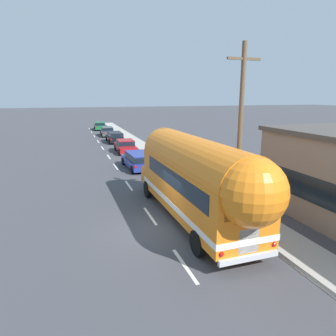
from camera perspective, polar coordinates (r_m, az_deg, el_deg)
ground_plane at (r=14.24m, az=-1.68°, el=-11.39°), size 300.00×300.00×0.00m
lane_markings at (r=26.82m, az=-4.26°, el=0.58°), size 3.83×80.00×0.01m
sidewalk_slab at (r=24.59m, az=2.03°, el=-0.41°), size 1.87×90.00×0.15m
utility_pole at (r=15.80m, az=13.43°, el=7.45°), size 1.80×0.24×8.50m
painted_bus at (r=14.02m, az=5.63°, el=-1.81°), size 2.73×11.73×4.12m
car_lead at (r=25.35m, az=-5.61°, el=1.62°), size 2.11×4.81×1.37m
car_second at (r=32.94m, az=-8.03°, el=4.21°), size 1.99×4.53×1.37m
car_third at (r=40.10m, az=-9.97°, el=5.88°), size 1.92×4.56×1.37m
car_fourth at (r=46.95m, az=-11.38°, el=6.84°), size 2.00×4.52×1.37m
car_fifth at (r=55.66m, az=-12.72°, el=7.78°), size 2.07×4.42×1.37m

